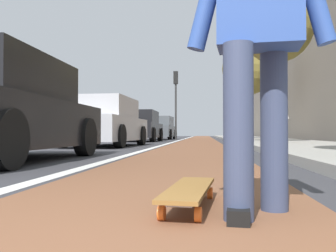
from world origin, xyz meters
name	(u,v)px	position (x,y,z in m)	size (l,w,h in m)	color
ground_plane	(194,147)	(10.00, 0.00, 0.00)	(80.00, 80.00, 0.00)	#38383D
bike_lane_paint	(200,139)	(24.00, 0.00, 0.00)	(56.00, 1.91, 0.00)	brown
lane_stripe_white	(180,140)	(20.00, 1.10, 0.00)	(52.00, 0.16, 0.01)	silver
sidewalk_curb	(259,140)	(18.00, -3.03, 0.06)	(52.00, 3.20, 0.12)	#9E9B93
building_facade	(296,55)	(22.00, -5.86, 5.15)	(40.00, 1.20, 10.30)	gray
skateboard	(189,191)	(1.54, -0.21, 0.09)	(0.86, 0.29, 0.11)	orange
skater_person	(258,25)	(1.40, -0.56, 0.94)	(0.44, 0.72, 1.64)	#384260
parked_car_mid	(106,123)	(10.44, 2.72, 0.71)	(4.37, 1.99, 1.48)	#B7B7BC
parked_car_far	(140,127)	(17.05, 2.84, 0.72)	(4.07, 1.88, 1.50)	black
parked_car_end	(160,128)	(23.04, 2.59, 0.71)	(4.10, 1.98, 1.49)	#4C5156
traffic_light	(176,92)	(22.34, 1.50, 2.99)	(0.33, 0.28, 4.33)	#2D2D2D
street_tree_mid	(276,27)	(11.51, -2.63, 3.84)	(2.36, 2.36, 5.05)	brown
street_tree_far	(248,69)	(19.01, -2.63, 3.80)	(2.77, 2.77, 5.21)	brown
pedestrian_distant	(277,115)	(10.54, -2.43, 0.93)	(0.46, 0.71, 1.63)	brown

